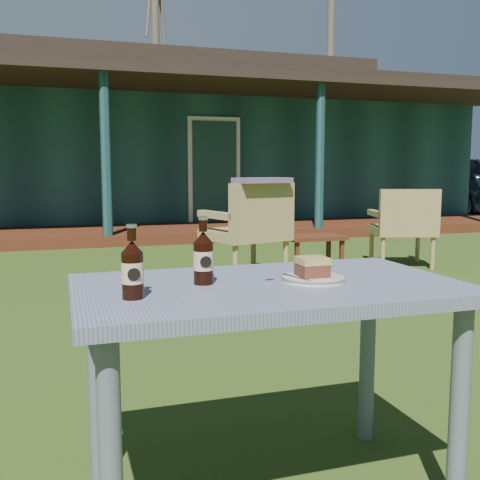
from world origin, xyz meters
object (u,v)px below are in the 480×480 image
object	(u,v)px
cake_slice	(312,267)
side_table	(313,241)
plate	(313,278)
cola_bottle_far	(132,269)
cafe_table	(269,314)
armchair_left	(251,226)
cola_bottle_near	(203,257)
armchair_right	(404,223)
car_near	(471,185)

from	to	relation	value
cake_slice	side_table	xyz separation A→B (m)	(1.72, 3.65, -0.42)
plate	cola_bottle_far	xyz separation A→B (m)	(-0.58, -0.08, 0.07)
cafe_table	armchair_left	distance (m)	3.70
armchair_left	cake_slice	bearing A→B (deg)	-105.68
cola_bottle_near	armchair_left	xyz separation A→B (m)	(1.33, 3.47, -0.27)
plate	side_table	bearing A→B (deg)	64.79
cola_bottle_near	side_table	bearing A→B (deg)	60.11
armchair_right	side_table	xyz separation A→B (m)	(-1.12, -0.06, -0.15)
armchair_right	cafe_table	bearing A→B (deg)	-128.93
plate	cola_bottle_far	size ratio (longest dim) A/B	0.99
plate	car_near	bearing A→B (deg)	47.98
cafe_table	armchair_left	bearing A→B (deg)	72.13
car_near	armchair_right	xyz separation A→B (m)	(-5.68, -5.75, -0.23)
cafe_table	armchair_left	size ratio (longest dim) A/B	1.26
car_near	plate	world-z (taller)	car_near
cola_bottle_far	plate	bearing A→B (deg)	7.57
cafe_table	cola_bottle_near	size ratio (longest dim) A/B	5.72
cake_slice	cafe_table	bearing A→B (deg)	177.36
cake_slice	armchair_right	bearing A→B (deg)	52.50
cake_slice	armchair_right	size ratio (longest dim) A/B	0.11
cafe_table	armchair_right	size ratio (longest dim) A/B	1.38
cafe_table	plate	xyz separation A→B (m)	(0.15, -0.01, 0.11)
cafe_table	armchair_right	xyz separation A→B (m)	(2.99, 3.70, -0.13)
cafe_table	armchair_right	bearing A→B (deg)	51.07
car_near	side_table	xyz separation A→B (m)	(-6.81, -5.81, -0.38)
armchair_right	plate	bearing A→B (deg)	-127.44
cola_bottle_far	armchair_right	xyz separation A→B (m)	(3.43, 3.79, -0.31)
cake_slice	cola_bottle_far	world-z (taller)	cola_bottle_far
cake_slice	cola_bottle_far	xyz separation A→B (m)	(-0.58, -0.08, 0.04)
plate	armchair_right	size ratio (longest dim) A/B	0.23
plate	side_table	world-z (taller)	plate
cake_slice	side_table	bearing A→B (deg)	64.73
plate	cola_bottle_far	world-z (taller)	cola_bottle_far
car_near	armchair_left	size ratio (longest dim) A/B	4.44
car_near	plate	xyz separation A→B (m)	(-8.53, -9.47, 0.01)
car_near	plate	size ratio (longest dim) A/B	20.72
car_near	armchair_left	world-z (taller)	car_near
car_near	cola_bottle_far	xyz separation A→B (m)	(-9.11, -9.54, 0.08)
plate	cola_bottle_far	distance (m)	0.59
car_near	cake_slice	world-z (taller)	car_near
cafe_table	armchair_left	xyz separation A→B (m)	(1.13, 3.52, -0.08)
car_near	armchair_right	size ratio (longest dim) A/B	4.86
car_near	cake_slice	distance (m)	12.74
cafe_table	cola_bottle_near	distance (m)	0.28
car_near	cafe_table	size ratio (longest dim) A/B	3.52
side_table	cola_bottle_near	bearing A→B (deg)	-119.89
armchair_right	side_table	distance (m)	1.13
cafe_table	side_table	xyz separation A→B (m)	(1.87, 3.65, -0.28)
plate	cola_bottle_near	bearing A→B (deg)	170.60
car_near	plate	distance (m)	12.74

